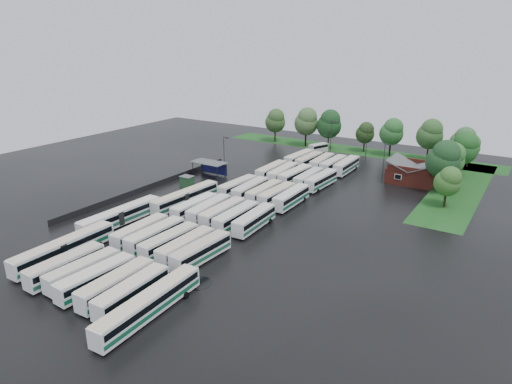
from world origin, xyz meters
The scene contains 63 objects.
ground centered at (0.00, 0.00, 0.00)m, with size 160.00×160.00×0.00m, color black.
brick_building centered at (24.00, 42.77, 1.87)m, with size 10.07×8.60×5.39m.
wash_shed centered at (-17.20, 22.02, 2.99)m, with size 8.20×4.20×3.58m.
utility_hut centered at (-16.20, 12.60, 1.32)m, with size 2.70×2.20×2.62m.
grass_strip_north centered at (2.00, 64.80, 0.01)m, with size 80.00×10.00×0.01m, color #184F18.
grass_strip_east centered at (34.00, 42.80, 0.01)m, with size 10.00×50.00×0.01m, color #184F18.
west_fence centered at (-22.20, 8.00, 0.60)m, with size 0.10×50.00×1.20m, color #2D2D30.
bus_r0c0 centered at (-4.38, -26.17, 1.72)m, with size 2.60×11.29×3.13m.
bus_r0c1 centered at (-1.34, -25.71, 1.63)m, with size 2.71×10.76×2.97m.
bus_r0c2 centered at (1.85, -26.14, 1.70)m, with size 2.84×11.17×3.08m.
bus_r0c3 centered at (5.28, -25.80, 1.72)m, with size 2.65×11.27×3.12m.
bus_r0c4 centered at (8.29, -25.99, 1.69)m, with size 2.85×11.17×3.08m.
bus_r1c0 centered at (-4.40, -12.43, 1.66)m, with size 2.59×10.91×3.02m.
bus_r1c1 centered at (-1.18, -12.34, 1.71)m, with size 2.43×11.21×3.12m.
bus_r1c2 centered at (2.10, -12.73, 1.67)m, with size 2.69×10.96×3.03m.
bus_r1c3 centered at (5.40, -12.68, 1.67)m, with size 2.39×10.94×3.04m.
bus_r1c4 centered at (8.31, -12.70, 1.69)m, with size 2.81×11.12×3.07m.
bus_r2c0 centered at (-4.24, 0.85, 1.65)m, with size 2.49×10.81×3.00m.
bus_r2c1 centered at (-1.22, 1.27, 1.68)m, with size 2.87×11.09×3.06m.
bus_r2c2 centered at (1.89, 1.22, 1.70)m, with size 2.46×11.13×3.09m.
bus_r2c3 centered at (5.03, 0.91, 1.70)m, with size 2.46×11.10×3.08m.
bus_r2c4 centered at (8.35, 1.52, 1.69)m, with size 2.83×11.11×3.07m.
bus_r3c0 centered at (-4.44, 14.99, 1.65)m, with size 2.81×10.85×2.99m.
bus_r3c1 centered at (-1.15, 14.80, 1.68)m, with size 2.70×11.05×3.06m.
bus_r3c2 centered at (2.06, 14.92, 1.63)m, with size 2.28×10.66×2.97m.
bus_r3c3 centered at (5.09, 14.81, 1.65)m, with size 2.72×10.88×3.00m.
bus_r3c4 centered at (8.26, 14.91, 1.70)m, with size 2.51×11.12×3.09m.
bus_r4c0 centered at (-4.43, 28.74, 1.70)m, with size 2.56×11.15×3.09m.
bus_r4c1 centered at (-1.20, 28.44, 1.72)m, with size 2.80×11.32×3.13m.
bus_r4c2 centered at (2.00, 28.33, 1.73)m, with size 2.97×11.39×3.14m.
bus_r4c3 centered at (5.38, 28.23, 1.65)m, with size 2.45×10.79×3.00m.
bus_r4c4 centered at (8.36, 28.29, 1.69)m, with size 2.84×11.13×3.07m.
bus_r5c0 centered at (-4.23, 42.31, 1.73)m, with size 2.93×11.38×3.14m.
bus_r5c1 centered at (-1.29, 41.93, 1.65)m, with size 2.54×10.81×2.99m.
bus_r5c2 centered at (2.20, 42.18, 1.66)m, with size 2.76×10.90×3.01m.
bus_r5c3 centered at (5.39, 41.66, 1.68)m, with size 2.59×11.01×3.05m.
bus_r5c4 centered at (8.59, 42.21, 1.73)m, with size 2.52×11.31×3.14m.
artic_bus_west_a centered at (-9.27, -22.86, 1.72)m, with size 2.70×16.75×3.10m.
artic_bus_west_b centered at (-9.17, 4.04, 1.69)m, with size 3.14×16.54×3.05m.
artic_bus_west_c centered at (-12.21, -9.50, 1.72)m, with size 2.69×16.73×3.10m.
artic_bus_east centered at (11.93, -26.72, 1.68)m, with size 3.02×16.40×3.03m.
minibus centered at (-5.61, 56.54, 1.42)m, with size 4.06×6.26×2.57m.
tree_north_0 centered at (-22.98, 62.24, 6.69)m, with size 6.28×6.28×10.40m.
tree_north_1 centered at (-12.21, 61.95, 7.52)m, with size 7.06×7.06×11.69m.
tree_north_2 centered at (-4.90, 61.94, 7.51)m, with size 7.05×7.05×11.68m.
tree_north_3 centered at (4.96, 64.65, 5.57)m, with size 5.23×5.23×8.67m.
tree_north_4 centered at (12.63, 63.85, 6.81)m, with size 6.39×6.39×10.59m.
tree_north_5 centered at (22.54, 64.08, 7.25)m, with size 6.80×6.80×11.26m.
tree_north_6 centered at (32.51, 63.58, 5.36)m, with size 5.03×5.03×8.33m.
tree_east_0 centered at (33.70, 30.12, 5.32)m, with size 5.03×5.00×8.27m.
tree_east_1 centered at (30.99, 38.46, 7.37)m, with size 6.92×6.92×11.45m.
tree_east_2 centered at (31.58, 43.12, 6.55)m, with size 6.15×6.15×10.18m.
tree_east_3 centered at (32.44, 53.21, 7.00)m, with size 6.57×6.57×10.89m.
tree_east_4 centered at (31.08, 61.11, 6.76)m, with size 6.34×6.34×10.51m.
lamp_post_ne centered at (18.63, 38.77, 5.27)m, with size 1.40×0.27×9.08m.
lamp_post_nw centered at (-14.39, 24.01, 5.48)m, with size 1.45×0.28×9.45m.
lamp_post_back_w centered at (-0.74, 54.04, 5.85)m, with size 1.55×0.30×10.08m.
lamp_post_back_e centered at (8.91, 55.08, 5.25)m, with size 1.39×0.27×9.05m.
puddle_0 centered at (-4.13, -18.59, 0.00)m, with size 5.95×5.95×0.01m, color black.
puddle_1 centered at (8.84, -24.00, 0.00)m, with size 4.52×4.52×0.01m, color black.
puddle_2 centered at (-6.70, 2.28, 0.00)m, with size 5.03×5.03×0.01m, color black.
puddle_3 centered at (3.49, -0.76, 0.00)m, with size 4.45×4.45×0.01m, color black.
puddle_4 centered at (11.87, -17.79, 0.00)m, with size 3.82×3.82×0.01m, color black.
Camera 1 is at (47.30, -58.86, 31.32)m, focal length 32.00 mm.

